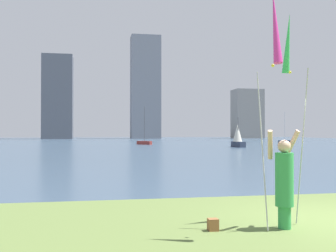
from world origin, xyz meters
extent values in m
cube|color=#384C60|center=(0.00, 61.60, -0.06)|extent=(120.00, 116.80, 0.12)
cube|color=#2D381C|center=(0.00, 3.20, -0.02)|extent=(120.00, 0.70, 0.02)
cylinder|color=green|center=(-1.49, -0.68, 0.22)|extent=(0.24, 0.24, 0.43)
cylinder|color=green|center=(-1.49, -0.68, 0.95)|extent=(0.35, 0.35, 1.03)
sphere|color=#D1A889|center=(-1.49, -0.68, 1.59)|extent=(0.25, 0.25, 0.25)
cylinder|color=#D1A889|center=(-1.71, -0.53, 1.61)|extent=(0.25, 0.40, 0.59)
cylinder|color=#D1A889|center=(-1.26, -0.53, 1.61)|extent=(0.25, 0.40, 0.59)
cylinder|color=#B2B2B7|center=(-1.90, -0.60, 1.54)|extent=(0.02, 0.50, 3.04)
cone|color=#D83399|center=(-1.90, -1.18, 3.77)|extent=(0.16, 0.38, 1.42)
sphere|color=yellow|center=(-1.90, -1.07, 3.07)|extent=(0.06, 0.06, 0.06)
cylinder|color=#B2B2B7|center=(-1.07, -0.60, 1.55)|extent=(0.02, 0.51, 3.07)
cone|color=green|center=(-1.07, -0.02, 3.73)|extent=(0.16, 0.35, 1.25)
sphere|color=yellow|center=(-1.07, -0.12, 3.11)|extent=(0.06, 0.06, 0.06)
cube|color=brown|center=(-2.88, -0.57, 0.11)|extent=(0.19, 0.18, 0.22)
cube|color=#333D51|center=(20.33, 42.88, 0.33)|extent=(1.81, 1.11, 0.67)
cylinder|color=silver|center=(20.33, 42.88, 2.60)|extent=(0.06, 0.06, 3.88)
cube|color=maroon|center=(2.09, 49.49, 0.25)|extent=(2.08, 2.11, 0.50)
cylinder|color=#47474C|center=(2.09, 49.49, 2.98)|extent=(0.07, 0.07, 4.96)
cube|color=#333D51|center=(11.76, 37.59, 0.33)|extent=(1.11, 2.31, 0.66)
cylinder|color=#47474C|center=(11.76, 37.59, 2.10)|extent=(0.07, 0.07, 2.87)
cone|color=silver|center=(11.74, 37.75, 1.68)|extent=(1.28, 1.28, 2.03)
cube|color=#565B66|center=(-13.84, 96.71, 10.45)|extent=(7.38, 6.14, 20.90)
cube|color=gray|center=(8.46, 98.09, 13.52)|extent=(7.71, 4.85, 27.05)
cube|color=gray|center=(36.55, 97.36, 6.67)|extent=(7.70, 5.77, 13.34)
camera|label=1|loc=(-5.11, -7.94, 1.87)|focal=43.32mm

